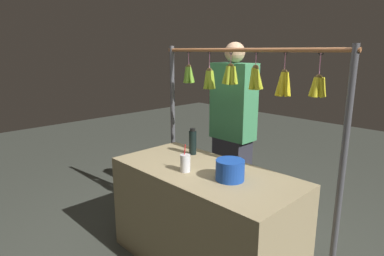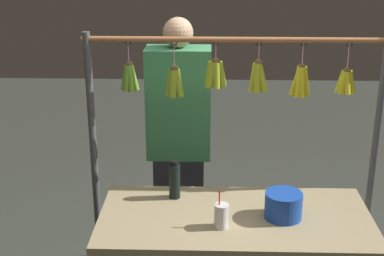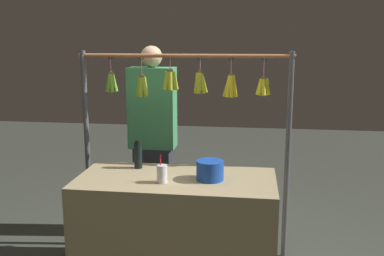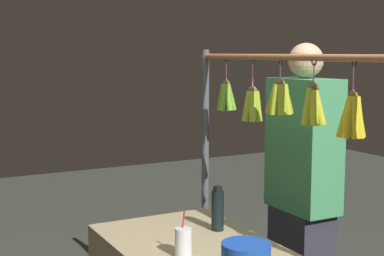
{
  "view_description": "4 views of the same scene",
  "coord_description": "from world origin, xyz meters",
  "px_view_note": "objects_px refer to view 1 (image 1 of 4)",
  "views": [
    {
      "loc": [
        -1.64,
        1.72,
        1.7
      ],
      "look_at": [
        0.14,
        0.0,
        1.12
      ],
      "focal_mm": 30.64,
      "sensor_mm": 36.0,
      "label": 1
    },
    {
      "loc": [
        0.16,
        2.72,
        2.3
      ],
      "look_at": [
        0.24,
        0.0,
        1.32
      ],
      "focal_mm": 51.87,
      "sensor_mm": 36.0,
      "label": 2
    },
    {
      "loc": [
        -0.55,
        3.12,
        1.84
      ],
      "look_at": [
        -0.12,
        0.0,
        1.2
      ],
      "focal_mm": 40.94,
      "sensor_mm": 36.0,
      "label": 3
    },
    {
      "loc": [
        -2.17,
        1.27,
        1.73
      ],
      "look_at": [
        0.23,
        0.0,
        1.37
      ],
      "focal_mm": 53.96,
      "sensor_mm": 36.0,
      "label": 4
    }
  ],
  "objects_px": {
    "blue_bucket": "(230,170)",
    "drink_cup": "(185,163)",
    "water_bottle": "(193,142)",
    "vendor_person": "(232,135)"
  },
  "relations": [
    {
      "from": "drink_cup",
      "to": "vendor_person",
      "type": "height_order",
      "value": "vendor_person"
    },
    {
      "from": "water_bottle",
      "to": "vendor_person",
      "type": "distance_m",
      "value": 0.56
    },
    {
      "from": "blue_bucket",
      "to": "vendor_person",
      "type": "bearing_deg",
      "value": -51.93
    },
    {
      "from": "blue_bucket",
      "to": "vendor_person",
      "type": "height_order",
      "value": "vendor_person"
    },
    {
      "from": "water_bottle",
      "to": "vendor_person",
      "type": "relative_size",
      "value": 0.13
    },
    {
      "from": "drink_cup",
      "to": "blue_bucket",
      "type": "bearing_deg",
      "value": -161.32
    },
    {
      "from": "drink_cup",
      "to": "water_bottle",
      "type": "bearing_deg",
      "value": -51.68
    },
    {
      "from": "blue_bucket",
      "to": "drink_cup",
      "type": "bearing_deg",
      "value": 18.68
    },
    {
      "from": "blue_bucket",
      "to": "water_bottle",
      "type": "bearing_deg",
      "value": -20.09
    },
    {
      "from": "water_bottle",
      "to": "drink_cup",
      "type": "xyz_separation_m",
      "value": [
        -0.27,
        0.34,
        -0.04
      ]
    }
  ]
}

